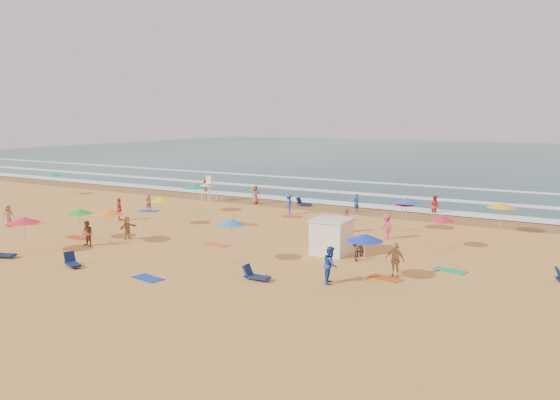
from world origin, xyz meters
The scene contains 12 objects.
ground centered at (0.00, 0.00, 0.00)m, with size 220.00×220.00×0.00m, color gold.
ocean centered at (0.00, 84.00, 0.00)m, with size 220.00×140.00×0.18m, color #0C4756.
wet_sand centered at (0.00, 12.50, 0.01)m, with size 220.00×220.00×0.00m, color olive.
surf_foam centered at (0.00, 21.32, 0.10)m, with size 200.00×18.70×0.05m.
cabana centered at (6.07, -2.31, 1.00)m, with size 2.00×2.00×2.00m, color white.
cabana_roof centered at (6.07, -2.31, 2.06)m, with size 2.20×2.20×0.12m, color silver.
bicycle centered at (7.97, -2.61, 0.47)m, with size 0.62×1.78×0.94m, color black.
lifeguard_stand centered at (-12.73, 10.32, 1.05)m, with size 1.20×1.20×2.10m, color white, non-canonical shape.
beach_umbrellas centered at (2.00, -0.59, 2.13)m, with size 63.78×23.81×0.79m.
loungers centered at (7.63, -3.02, 0.17)m, with size 38.90×26.07×0.34m.
towels centered at (0.55, -2.87, 0.01)m, with size 39.53×24.54×0.03m.
beachgoers centered at (2.34, 4.86, 0.82)m, with size 40.57×25.90×2.13m.
Camera 1 is at (19.35, -31.25, 8.09)m, focal length 35.00 mm.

